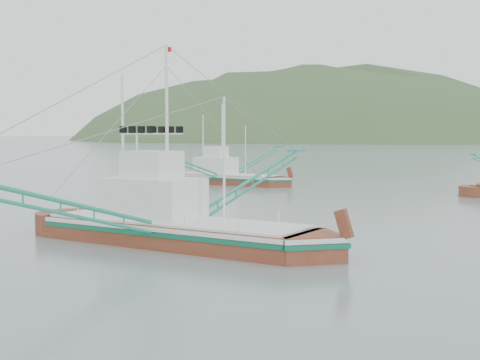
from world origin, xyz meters
The scene contains 4 objects.
ground centered at (0.00, 0.00, 0.00)m, with size 1200.00×1200.00×0.00m, color slate.
main_boat centered at (-0.84, 0.50, 1.66)m, with size 15.89×28.62×11.57m.
bg_boat_left centered at (-21.94, 35.99, 1.37)m, with size 13.68×24.70×9.99m.
headland_left centered at (-180.00, 360.00, 0.00)m, with size 448.00×308.00×210.00m, color #345029.
Camera 1 is at (22.05, -27.53, 6.16)m, focal length 50.00 mm.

